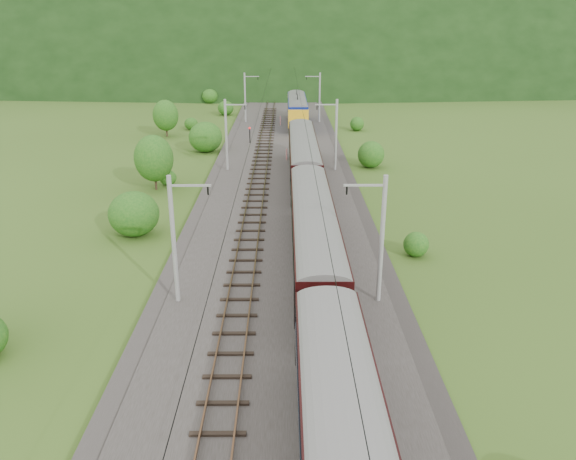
{
  "coord_description": "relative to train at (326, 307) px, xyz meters",
  "views": [
    {
      "loc": [
        0.45,
        -30.97,
        16.69
      ],
      "look_at": [
        0.64,
        6.23,
        2.6
      ],
      "focal_mm": 35.0,
      "sensor_mm": 36.0,
      "label": 1
    }
  ],
  "objects": [
    {
      "name": "track_right",
      "position": [
        0.0,
        16.85,
        -3.21
      ],
      "size": [
        2.4,
        220.0,
        0.27
      ],
      "color": "brown",
      "rests_on": "railbed"
    },
    {
      "name": "mountain_main",
      "position": [
        -2.4,
        266.85,
        -3.58
      ],
      "size": [
        504.0,
        360.0,
        244.0
      ],
      "primitive_type": "ellipsoid",
      "color": "black",
      "rests_on": "ground"
    },
    {
      "name": "vegetation_left",
      "position": [
        -15.96,
        16.14,
        -0.94
      ],
      "size": [
        11.35,
        139.94,
        6.89
      ],
      "color": "#185516",
      "rests_on": "ground"
    },
    {
      "name": "overhead_wires",
      "position": [
        -2.4,
        16.85,
        3.52
      ],
      "size": [
        4.83,
        198.0,
        0.03
      ],
      "color": "black",
      "rests_on": "ground"
    },
    {
      "name": "signal",
      "position": [
        -6.88,
        53.68,
        -1.98
      ],
      "size": [
        0.24,
        0.24,
        2.2
      ],
      "color": "black",
      "rests_on": "railbed"
    },
    {
      "name": "hazard_post_far",
      "position": [
        -1.76,
        43.59,
        -2.59
      ],
      "size": [
        0.15,
        0.15,
        1.37
      ],
      "primitive_type": "cylinder",
      "color": "red",
      "rests_on": "railbed"
    },
    {
      "name": "ground",
      "position": [
        -2.4,
        6.85,
        -3.58
      ],
      "size": [
        600.0,
        600.0,
        0.0
      ],
      "primitive_type": "plane",
      "color": "#3A551A",
      "rests_on": "ground"
    },
    {
      "name": "vegetation_right",
      "position": [
        8.97,
        15.88,
        -2.31
      ],
      "size": [
        4.62,
        101.99,
        2.83
      ],
      "color": "#185516",
      "rests_on": "ground"
    },
    {
      "name": "mountain_ridge",
      "position": [
        -122.4,
        306.85,
        -3.58
      ],
      "size": [
        336.0,
        280.0,
        132.0
      ],
      "primitive_type": "ellipsoid",
      "color": "black",
      "rests_on": "ground"
    },
    {
      "name": "railbed",
      "position": [
        -2.4,
        16.85,
        -3.43
      ],
      "size": [
        14.0,
        220.0,
        0.3
      ],
      "primitive_type": "cube",
      "color": "#38332D",
      "rests_on": "ground"
    },
    {
      "name": "catenary_right",
      "position": [
        3.72,
        38.85,
        0.92
      ],
      "size": [
        2.54,
        192.28,
        8.0
      ],
      "color": "gray",
      "rests_on": "railbed"
    },
    {
      "name": "hazard_post_near",
      "position": [
        -2.7,
        67.54,
        -2.53
      ],
      "size": [
        0.16,
        0.16,
        1.48
      ],
      "primitive_type": "cylinder",
      "color": "red",
      "rests_on": "railbed"
    },
    {
      "name": "track_left",
      "position": [
        -4.8,
        16.85,
        -3.21
      ],
      "size": [
        2.4,
        220.0,
        0.27
      ],
      "color": "brown",
      "rests_on": "railbed"
    },
    {
      "name": "catenary_left",
      "position": [
        -8.52,
        38.85,
        0.92
      ],
      "size": [
        2.54,
        192.28,
        8.0
      ],
      "color": "gray",
      "rests_on": "railbed"
    },
    {
      "name": "train",
      "position": [
        0.0,
        0.0,
        0.0
      ],
      "size": [
        3.03,
        146.08,
        5.26
      ],
      "color": "black",
      "rests_on": "ground"
    }
  ]
}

